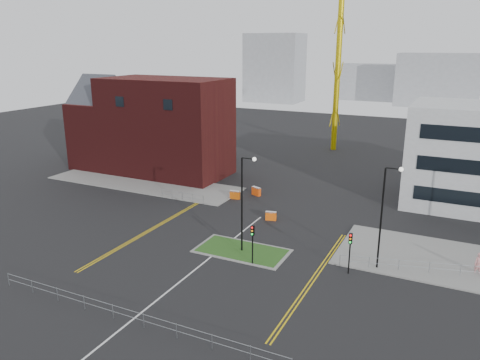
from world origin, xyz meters
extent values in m
plane|color=black|center=(0.00, 0.00, 0.00)|extent=(200.00, 200.00, 0.00)
cube|color=slate|center=(-20.00, 22.00, 0.06)|extent=(28.00, 8.00, 0.12)
cube|color=slate|center=(22.00, 14.00, 0.06)|extent=(24.00, 10.00, 0.12)
cube|color=slate|center=(2.00, 8.00, 0.04)|extent=(8.60, 4.60, 0.08)
cube|color=#204717|center=(2.00, 8.00, 0.06)|extent=(8.00, 4.00, 0.12)
cube|color=#401010|center=(-20.00, 28.00, 7.00)|extent=(18.00, 10.00, 14.00)
cube|color=black|center=(-24.00, 22.98, 11.00)|extent=(1.40, 0.10, 1.40)
cube|color=black|center=(-16.00, 22.98, 11.00)|extent=(1.40, 0.10, 1.40)
cube|color=#401010|center=(-32.00, 28.00, 5.00)|extent=(6.00, 10.00, 10.00)
cube|color=#2D3038|center=(-32.00, 28.00, 10.00)|extent=(6.40, 8.49, 8.49)
cylinder|color=#C4AA0B|center=(-2.00, 55.00, 16.15)|extent=(1.00, 1.00, 32.29)
cylinder|color=black|center=(2.00, 8.00, 4.50)|extent=(0.16, 0.16, 9.00)
cylinder|color=black|center=(2.60, 8.00, 9.00)|extent=(1.20, 0.10, 0.10)
sphere|color=silver|center=(3.20, 8.00, 9.00)|extent=(0.36, 0.36, 0.36)
cylinder|color=black|center=(14.00, 10.00, 4.50)|extent=(0.16, 0.16, 9.00)
cylinder|color=black|center=(14.60, 10.00, 9.00)|extent=(1.20, 0.10, 0.10)
sphere|color=silver|center=(15.20, 10.00, 9.00)|extent=(0.36, 0.36, 0.36)
cylinder|color=black|center=(4.00, 6.00, 1.50)|extent=(0.12, 0.12, 3.00)
cube|color=black|center=(4.00, 6.00, 3.20)|extent=(0.28, 0.22, 0.90)
sphere|color=red|center=(4.00, 5.87, 3.50)|extent=(0.18, 0.18, 0.18)
sphere|color=orange|center=(4.00, 5.87, 3.20)|extent=(0.18, 0.18, 0.18)
sphere|color=#0CCC33|center=(4.00, 5.87, 2.90)|extent=(0.18, 0.18, 0.18)
cylinder|color=black|center=(12.00, 8.00, 1.50)|extent=(0.12, 0.12, 3.00)
cube|color=black|center=(12.00, 8.00, 3.20)|extent=(0.28, 0.22, 0.90)
sphere|color=red|center=(12.00, 7.87, 3.50)|extent=(0.18, 0.18, 0.18)
sphere|color=orange|center=(12.00, 7.87, 3.20)|extent=(0.18, 0.18, 0.18)
sphere|color=#0CCC33|center=(12.00, 7.87, 2.90)|extent=(0.18, 0.18, 0.18)
cylinder|color=gray|center=(0.00, -6.00, 1.05)|extent=(24.00, 0.04, 0.04)
cylinder|color=gray|center=(0.00, -6.00, 0.55)|extent=(24.00, 0.04, 0.04)
cylinder|color=gray|center=(-12.00, -6.00, 0.55)|extent=(0.05, 0.05, 1.10)
cylinder|color=gray|center=(-11.00, 18.00, 1.05)|extent=(6.00, 0.04, 0.04)
cylinder|color=gray|center=(-11.00, 18.00, 0.55)|extent=(6.00, 0.04, 0.04)
cylinder|color=gray|center=(-14.00, 18.00, 0.55)|extent=(0.05, 0.05, 1.10)
cylinder|color=gray|center=(-8.00, 18.00, 0.55)|extent=(0.05, 0.05, 1.10)
cylinder|color=gray|center=(20.50, 11.50, 1.05)|extent=(19.01, 5.04, 0.04)
cylinder|color=gray|center=(20.50, 11.50, 0.55)|extent=(19.01, 5.04, 0.04)
cylinder|color=gray|center=(11.00, 9.00, 0.55)|extent=(0.05, 0.05, 1.10)
cube|color=silver|center=(0.00, 2.00, 0.01)|extent=(0.15, 30.00, 0.01)
cube|color=gold|center=(-9.00, 10.00, 0.01)|extent=(0.12, 24.00, 0.01)
cube|color=gold|center=(-8.70, 10.00, 0.01)|extent=(0.12, 24.00, 0.01)
cube|color=gold|center=(9.50, 6.00, 0.01)|extent=(0.12, 20.00, 0.01)
cube|color=gold|center=(9.80, 6.00, 0.01)|extent=(0.12, 20.00, 0.01)
cube|color=gray|center=(-40.00, 120.00, 11.00)|extent=(18.00, 12.00, 22.00)
cube|color=gray|center=(10.00, 130.00, 8.00)|extent=(24.00, 12.00, 16.00)
cube|color=gray|center=(-8.00, 140.00, 6.00)|extent=(30.00, 12.00, 12.00)
imported|color=pink|center=(21.82, 12.56, 0.97)|extent=(0.76, 0.56, 1.94)
cube|color=#C34F0A|center=(-5.49, 21.51, 0.52)|extent=(1.30, 0.58, 1.04)
cube|color=silver|center=(-5.49, 21.51, 0.99)|extent=(1.30, 0.58, 0.13)
cube|color=#EC4A0D|center=(-3.68, 24.00, 0.54)|extent=(1.37, 0.90, 1.08)
cube|color=silver|center=(-3.68, 24.00, 1.03)|extent=(1.37, 0.90, 0.13)
cube|color=#F55D0D|center=(1.37, 16.66, 0.49)|extent=(1.23, 0.65, 0.98)
cube|color=silver|center=(1.37, 16.66, 0.93)|extent=(1.23, 0.65, 0.12)
camera|label=1|loc=(19.42, -28.14, 18.64)|focal=35.00mm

